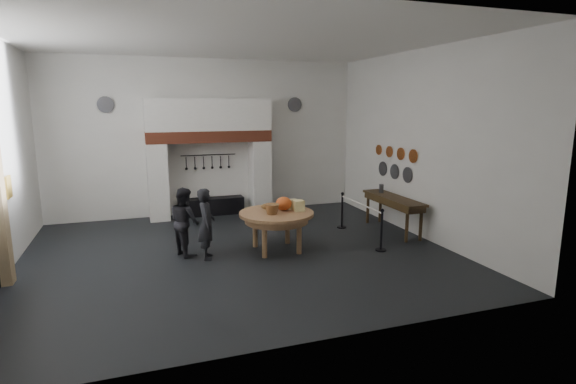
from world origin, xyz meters
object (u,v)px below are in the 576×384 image
object	(u,v)px
iron_range	(211,206)
visitor_far	(185,221)
barrier_post_near	(382,231)
barrier_post_far	(342,211)
work_table	(276,214)
side_table	(393,198)
visitor_near	(206,224)

from	to	relation	value
iron_range	visitor_far	xyz separation A→B (m)	(-1.12, -3.42, 0.49)
iron_range	barrier_post_near	xyz separation A→B (m)	(3.02, -4.57, 0.20)
barrier_post_far	visitor_far	bearing A→B (deg)	-168.45
work_table	visitor_far	xyz separation A→B (m)	(-1.95, 0.37, -0.10)
barrier_post_near	barrier_post_far	distance (m)	2.00
visitor_far	barrier_post_near	world-z (taller)	visitor_far
iron_range	barrier_post_far	distance (m)	3.97
side_table	barrier_post_near	world-z (taller)	same
side_table	iron_range	bearing A→B (deg)	141.30
barrier_post_near	barrier_post_far	world-z (taller)	same
work_table	iron_range	bearing A→B (deg)	102.34
barrier_post_far	work_table	bearing A→B (deg)	-150.99
work_table	visitor_near	world-z (taller)	visitor_near
visitor_far	barrier_post_near	size ratio (longest dim) A/B	1.64
visitor_far	side_table	size ratio (longest dim) A/B	0.67
visitor_near	barrier_post_near	xyz separation A→B (m)	(3.74, -0.75, -0.30)
visitor_near	side_table	size ratio (longest dim) A/B	0.68
iron_range	side_table	bearing A→B (deg)	-38.70
work_table	barrier_post_near	world-z (taller)	barrier_post_near
iron_range	work_table	bearing A→B (deg)	-77.66
visitor_near	barrier_post_far	distance (m)	3.95
work_table	visitor_near	distance (m)	1.55
iron_range	barrier_post_far	bearing A→B (deg)	-40.47
visitor_far	visitor_near	bearing A→B (deg)	-156.40
visitor_near	barrier_post_near	distance (m)	3.82
work_table	side_table	world-z (taller)	side_table
visitor_near	visitor_far	bearing A→B (deg)	52.17
visitor_far	barrier_post_far	world-z (taller)	visitor_far
visitor_far	barrier_post_far	xyz separation A→B (m)	(4.14, 0.85, -0.29)
visitor_far	side_table	distance (m)	5.22
visitor_near	barrier_post_far	xyz separation A→B (m)	(3.74, 1.25, -0.30)
visitor_near	work_table	bearing A→B (deg)	-81.66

